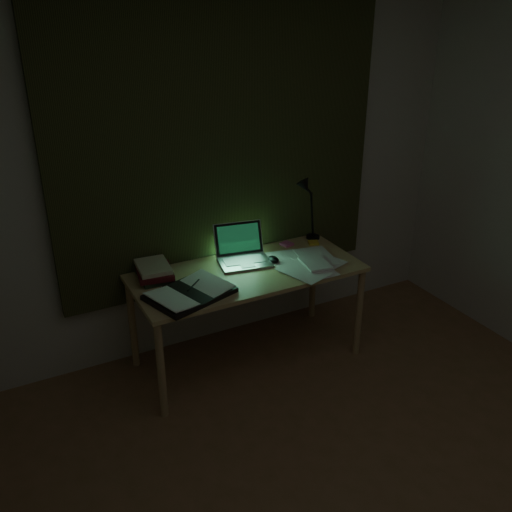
{
  "coord_description": "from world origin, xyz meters",
  "views": [
    {
      "loc": [
        -1.45,
        -1.28,
        2.27
      ],
      "look_at": [
        -0.01,
        1.48,
        0.82
      ],
      "focal_mm": 40.0,
      "sensor_mm": 36.0,
      "label": 1
    }
  ],
  "objects_px": {
    "desk": "(248,316)",
    "laptop": "(245,247)",
    "loose_papers": "(307,264)",
    "book_stack": "(154,271)",
    "open_textbook": "(190,293)",
    "desk_lamp": "(314,204)"
  },
  "relations": [
    {
      "from": "desk",
      "to": "open_textbook",
      "type": "distance_m",
      "value": 0.58
    },
    {
      "from": "book_stack",
      "to": "loose_papers",
      "type": "height_order",
      "value": "book_stack"
    },
    {
      "from": "desk",
      "to": "laptop",
      "type": "height_order",
      "value": "laptop"
    },
    {
      "from": "laptop",
      "to": "desk_lamp",
      "type": "xyz_separation_m",
      "value": [
        0.62,
        0.15,
        0.14
      ]
    },
    {
      "from": "open_textbook",
      "to": "desk",
      "type": "bearing_deg",
      "value": -0.84
    },
    {
      "from": "loose_papers",
      "to": "book_stack",
      "type": "bearing_deg",
      "value": 162.95
    },
    {
      "from": "loose_papers",
      "to": "desk_lamp",
      "type": "distance_m",
      "value": 0.52
    },
    {
      "from": "desk",
      "to": "laptop",
      "type": "relative_size",
      "value": 3.97
    },
    {
      "from": "loose_papers",
      "to": "desk_lamp",
      "type": "height_order",
      "value": "desk_lamp"
    },
    {
      "from": "desk",
      "to": "laptop",
      "type": "bearing_deg",
      "value": 70.93
    },
    {
      "from": "laptop",
      "to": "open_textbook",
      "type": "relative_size",
      "value": 0.79
    },
    {
      "from": "laptop",
      "to": "desk_lamp",
      "type": "relative_size",
      "value": 0.71
    },
    {
      "from": "open_textbook",
      "to": "loose_papers",
      "type": "relative_size",
      "value": 1.25
    },
    {
      "from": "laptop",
      "to": "open_textbook",
      "type": "bearing_deg",
      "value": -143.37
    },
    {
      "from": "book_stack",
      "to": "laptop",
      "type": "bearing_deg",
      "value": -7.03
    },
    {
      "from": "loose_papers",
      "to": "desk",
      "type": "bearing_deg",
      "value": 163.76
    },
    {
      "from": "desk",
      "to": "open_textbook",
      "type": "relative_size",
      "value": 3.15
    },
    {
      "from": "open_textbook",
      "to": "desk_lamp",
      "type": "xyz_separation_m",
      "value": [
        1.1,
        0.39,
        0.24
      ]
    },
    {
      "from": "desk",
      "to": "desk_lamp",
      "type": "relative_size",
      "value": 2.84
    },
    {
      "from": "desk",
      "to": "book_stack",
      "type": "relative_size",
      "value": 5.84
    },
    {
      "from": "open_textbook",
      "to": "book_stack",
      "type": "xyz_separation_m",
      "value": [
        -0.11,
        0.31,
        0.03
      ]
    },
    {
      "from": "open_textbook",
      "to": "loose_papers",
      "type": "bearing_deg",
      "value": -16.0
    }
  ]
}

